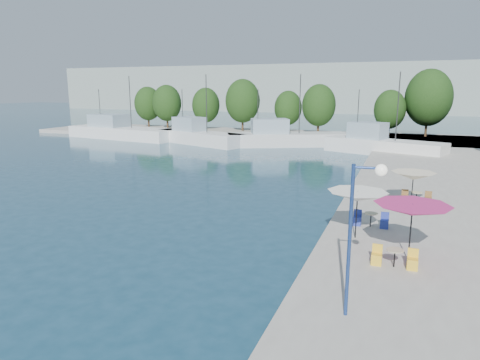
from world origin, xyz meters
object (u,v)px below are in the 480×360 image
at_px(umbrella_pink, 412,210).
at_px(umbrella_white, 357,196).
at_px(umbrella_cream, 413,176).
at_px(trawler_01, 120,132).
at_px(trawler_03, 284,138).
at_px(trawler_02, 198,137).
at_px(street_lamp, 362,213).
at_px(trawler_04, 380,145).

xyz_separation_m(umbrella_pink, umbrella_white, (-2.45, 2.12, -0.13)).
bearing_deg(umbrella_cream, trawler_01, 146.19).
bearing_deg(umbrella_pink, umbrella_white, 139.16).
bearing_deg(trawler_03, trawler_01, 155.48).
height_order(trawler_01, umbrella_pink, trawler_01).
bearing_deg(umbrella_cream, umbrella_white, -109.29).
bearing_deg(trawler_01, umbrella_cream, -24.41).
height_order(trawler_02, street_lamp, trawler_02).
height_order(trawler_04, umbrella_cream, trawler_04).
bearing_deg(trawler_02, umbrella_pink, -30.70).
bearing_deg(trawler_03, street_lamp, -97.03).
xyz_separation_m(umbrella_pink, street_lamp, (-1.59, -5.57, 1.24)).
bearing_deg(trawler_02, umbrella_cream, -21.99).
xyz_separation_m(trawler_01, trawler_02, (14.93, -1.89, 0.00)).
distance_m(trawler_01, street_lamp, 61.12).
bearing_deg(trawler_02, street_lamp, -36.02).
height_order(trawler_01, umbrella_cream, trawler_01).
bearing_deg(trawler_01, trawler_04, 5.29).
relative_size(trawler_03, umbrella_pink, 5.26).
height_order(trawler_03, trawler_04, same).
distance_m(umbrella_cream, street_lamp, 15.36).
height_order(umbrella_white, umbrella_cream, umbrella_white).
relative_size(trawler_02, umbrella_cream, 5.67).
xyz_separation_m(trawler_03, street_lamp, (14.66, -44.72, 3.02)).
height_order(trawler_02, umbrella_pink, trawler_02).
bearing_deg(street_lamp, trawler_04, 86.99).
relative_size(trawler_04, umbrella_white, 5.01).
distance_m(umbrella_white, street_lamp, 7.86).
height_order(trawler_02, trawler_03, same).
bearing_deg(trawler_04, umbrella_white, -68.08).
distance_m(umbrella_pink, umbrella_white, 3.25).
xyz_separation_m(trawler_04, umbrella_pink, (3.21, -35.94, 1.77)).
bearing_deg(trawler_03, umbrella_pink, -92.64).
bearing_deg(trawler_04, trawler_03, -173.18).
bearing_deg(street_lamp, umbrella_white, 91.16).
xyz_separation_m(trawler_01, trawler_03, (27.23, 0.32, 0.00)).
xyz_separation_m(trawler_01, trawler_04, (40.27, -2.89, 0.00)).
bearing_deg(umbrella_white, trawler_03, 110.44).
bearing_deg(umbrella_cream, street_lamp, -96.60).
bearing_deg(trawler_04, umbrella_cream, -62.06).
height_order(trawler_03, umbrella_pink, trawler_03).
xyz_separation_m(trawler_01, street_lamp, (41.89, -44.40, 3.02)).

